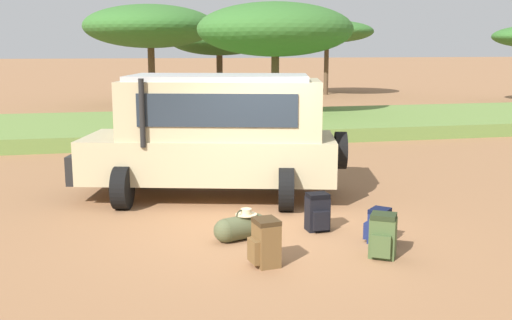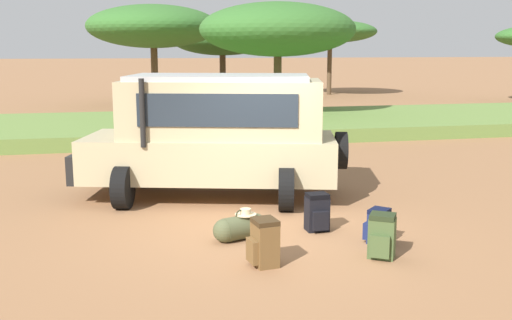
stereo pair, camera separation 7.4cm
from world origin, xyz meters
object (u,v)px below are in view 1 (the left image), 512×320
Objects in this scene: duffel_bag_low_black_case at (241,227)px; acacia_tree_right_mid at (219,39)px; backpack_beside_front_wheel at (318,213)px; backpack_cluster_center at (265,243)px; acacia_tree_far_right at (327,32)px; acacia_tree_centre_back at (275,30)px; backpack_outermost at (379,226)px; backpack_near_rear_wheel at (383,236)px; safari_vehicle at (215,133)px; acacia_tree_left_mid at (150,27)px.

acacia_tree_right_mid is (4.46, 28.80, 3.27)m from duffel_bag_low_black_case.
backpack_beside_front_wheel is 0.95× the size of backpack_cluster_center.
backpack_cluster_center is 30.96m from acacia_tree_far_right.
backpack_outermost is at bearing -98.50° from acacia_tree_centre_back.
duffel_bag_low_black_case is at bearing 145.06° from backpack_near_rear_wheel.
backpack_cluster_center reaches higher than duffel_bag_low_black_case.
safari_vehicle is at bearing 120.55° from backpack_outermost.
acacia_tree_right_mid is at bearing 81.20° from duffel_bag_low_black_case.
safari_vehicle is 12.32m from acacia_tree_centre_back.
backpack_cluster_center is at bearing -110.95° from acacia_tree_far_right.
backpack_cluster_center is 0.11× the size of acacia_tree_centre_back.
acacia_tree_centre_back is at bearing 69.70° from safari_vehicle.
acacia_tree_right_mid is at bearing 81.73° from backpack_cluster_center.
duffel_bag_low_black_case is 29.91m from acacia_tree_far_right.
backpack_cluster_center is 1.23× the size of backpack_outermost.
backpack_near_rear_wheel is at bearing -2.43° from backpack_cluster_center.
acacia_tree_centre_back is 0.95× the size of acacia_tree_right_mid.
backpack_outermost is (0.23, 0.64, -0.05)m from backpack_near_rear_wheel.
backpack_outermost is at bearing -59.45° from safari_vehicle.
acacia_tree_right_mid is (2.65, 30.06, 3.15)m from backpack_near_rear_wheel.
backpack_cluster_center is (-1.21, -1.36, 0.02)m from backpack_beside_front_wheel.
backpack_near_rear_wheel is at bearing -66.25° from safari_vehicle.
acacia_tree_left_mid is 1.10× the size of acacia_tree_centre_back.
acacia_tree_centre_back reaches higher than backpack_cluster_center.
acacia_tree_right_mid is 6.77m from acacia_tree_far_right.
safari_vehicle is at bearing 89.23° from duffel_bag_low_black_case.
backpack_cluster_center reaches higher than backpack_outermost.
acacia_tree_right_mid is (2.43, 29.42, 3.20)m from backpack_outermost.
acacia_tree_centre_back is at bearing -63.12° from acacia_tree_left_mid.
backpack_outermost is at bearing -84.77° from acacia_tree_left_mid.
backpack_near_rear_wheel is 0.11× the size of acacia_tree_centre_back.
backpack_near_rear_wheel is 0.68m from backpack_outermost.
backpack_beside_front_wheel is at bearing 48.18° from backpack_cluster_center.
acacia_tree_centre_back is at bearing -117.08° from acacia_tree_far_right.
duffel_bag_low_black_case is at bearing -106.71° from acacia_tree_centre_back.
acacia_tree_left_mid reaches higher than acacia_tree_right_mid.
backpack_beside_front_wheel is 0.10× the size of acacia_tree_centre_back.
backpack_beside_front_wheel is at bearing -96.27° from acacia_tree_right_mid.
safari_vehicle reaches higher than backpack_cluster_center.
backpack_cluster_center is (0.06, -3.95, -0.97)m from safari_vehicle.
backpack_cluster_center is 0.11× the size of acacia_tree_far_right.
backpack_cluster_center is at bearing 177.57° from backpack_near_rear_wheel.
acacia_tree_right_mid is at bearing 80.36° from safari_vehicle.
duffel_bag_low_black_case is at bearing 163.01° from backpack_outermost.
backpack_outermost is (0.72, -0.79, -0.04)m from backpack_beside_front_wheel.
duffel_bag_low_black_case is 0.15× the size of acacia_tree_far_right.
safari_vehicle reaches higher than duffel_bag_low_black_case.
duffel_bag_low_black_case is at bearing -89.75° from acacia_tree_left_mid.
backpack_beside_front_wheel is at bearing 109.11° from backpack_near_rear_wheel.
safari_vehicle is at bearing -99.64° from acacia_tree_right_mid.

